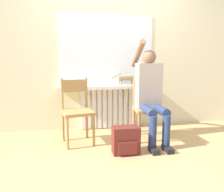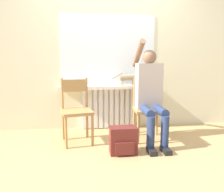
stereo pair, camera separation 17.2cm
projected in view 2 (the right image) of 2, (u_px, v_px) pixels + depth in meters
ground_plane at (119, 157)px, 2.54m from camera, size 12.00×12.00×0.00m
wall_with_window at (108, 46)px, 3.53m from camera, size 7.00×0.06×2.70m
radiator at (109, 108)px, 3.62m from camera, size 0.88×0.08×0.67m
windowsill at (109, 87)px, 3.49m from camera, size 1.58×0.25×0.05m
window_glass at (108, 50)px, 3.51m from camera, size 1.52×0.01×1.11m
chair_left at (76, 109)px, 2.97m from camera, size 0.46×0.46×0.88m
chair_right at (148, 107)px, 3.09m from camera, size 0.42×0.42×0.88m
person at (150, 92)px, 2.95m from camera, size 0.36×0.99×1.40m
cat at (129, 77)px, 3.51m from camera, size 0.47×0.11×0.21m
backpack at (123, 140)px, 2.62m from camera, size 0.32×0.22×0.33m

